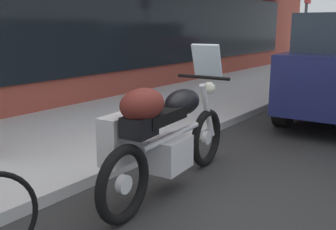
{
  "coord_description": "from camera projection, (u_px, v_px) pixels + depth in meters",
  "views": [
    {
      "loc": [
        -3.04,
        -1.79,
        1.61
      ],
      "look_at": [
        0.1,
        0.54,
        0.7
      ],
      "focal_mm": 41.25,
      "sensor_mm": 36.0,
      "label": 1
    }
  ],
  "objects": [
    {
      "name": "sidewalk_curb",
      "position": [
        285.0,
        75.0,
        12.27
      ],
      "size": [
        30.0,
        3.0,
        0.12
      ],
      "color": "#B5B5B5",
      "rests_on": "ground_plane"
    },
    {
      "name": "ground_plane",
      "position": [
        206.0,
        194.0,
        3.78
      ],
      "size": [
        80.0,
        80.0,
        0.0
      ],
      "primitive_type": "plane",
      "color": "#2A2A2A"
    },
    {
      "name": "touring_motorcycle",
      "position": [
        163.0,
        133.0,
        3.67
      ],
      "size": [
        2.24,
        0.62,
        1.41
      ],
      "color": "black",
      "rests_on": "ground_plane"
    },
    {
      "name": "parking_sign_pole",
      "position": [
        305.0,
        28.0,
        9.69
      ],
      "size": [
        0.44,
        0.07,
        2.37
      ],
      "color": "#59595B",
      "rests_on": "sidewalk_curb"
    }
  ]
}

